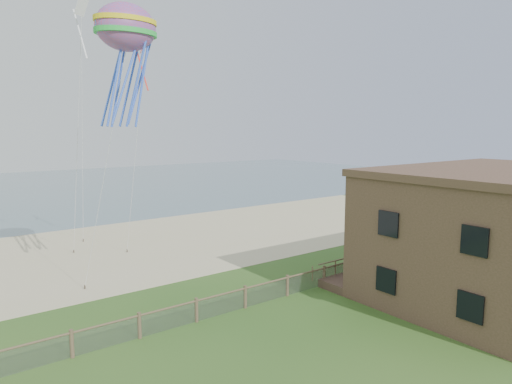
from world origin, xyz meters
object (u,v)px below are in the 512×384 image
chainlink_fence (245,298)px  motel (498,235)px  octopus_kite (127,62)px  picnic_table (354,279)px

chainlink_fence → motel: 15.06m
motel → octopus_kite: size_ratio=2.12×
motel → octopus_kite: octopus_kite is taller
motel → octopus_kite: bearing=144.4°
chainlink_fence → motel: size_ratio=2.41×
motel → picnic_table: motel is taller
chainlink_fence → octopus_kite: (-4.05, 5.21, 12.63)m
chainlink_fence → picnic_table: bearing=-7.4°
picnic_table → octopus_kite: 18.46m
picnic_table → motel: bearing=-72.2°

